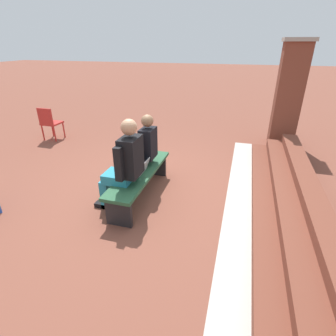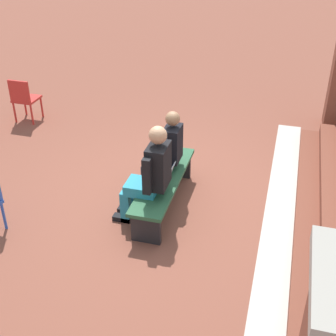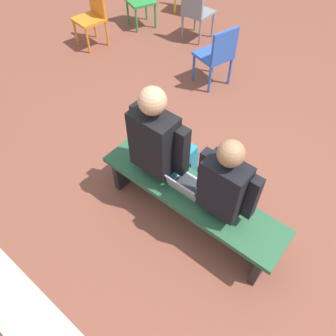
{
  "view_description": "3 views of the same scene",
  "coord_description": "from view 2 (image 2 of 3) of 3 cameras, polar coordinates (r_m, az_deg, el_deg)",
  "views": [
    {
      "loc": [
        3.65,
        1.47,
        2.29
      ],
      "look_at": [
        0.32,
        0.5,
        0.62
      ],
      "focal_mm": 28.0,
      "sensor_mm": 36.0,
      "label": 1
    },
    {
      "loc": [
        5.31,
        1.47,
        3.78
      ],
      "look_at": [
        0.67,
        0.19,
        0.89
      ],
      "focal_mm": 50.0,
      "sensor_mm": 36.0,
      "label": 2
    },
    {
      "loc": [
        -0.72,
        1.47,
        2.78
      ],
      "look_at": [
        0.32,
        0.2,
        0.87
      ],
      "focal_mm": 35.0,
      "sensor_mm": 36.0,
      "label": 3
    }
  ],
  "objects": [
    {
      "name": "ground_plane",
      "position": [
        6.68,
        -0.06,
        -3.52
      ],
      "size": [
        60.0,
        60.0,
        0.0
      ],
      "primitive_type": "plane",
      "color": "brown"
    },
    {
      "name": "laptop",
      "position": [
        6.19,
        -0.52,
        -1.02
      ],
      "size": [
        0.32,
        0.29,
        0.21
      ],
      "color": "#9EA0A5",
      "rests_on": "bench"
    },
    {
      "name": "bench",
      "position": [
        6.3,
        -0.53,
        -1.95
      ],
      "size": [
        1.8,
        0.44,
        0.45
      ],
      "color": "#285638",
      "rests_on": "ground"
    },
    {
      "name": "concrete_strip",
      "position": [
        6.34,
        13.29,
        -6.6
      ],
      "size": [
        6.09,
        0.4,
        0.01
      ],
      "primitive_type": "cube",
      "color": "#B7B2A8",
      "rests_on": "ground"
    },
    {
      "name": "plastic_chair_far_left",
      "position": [
        9.08,
        -17.17,
        8.23
      ],
      "size": [
        0.43,
        0.43,
        0.84
      ],
      "color": "red",
      "rests_on": "ground"
    },
    {
      "name": "person_student",
      "position": [
        6.41,
        -0.32,
        2.14
      ],
      "size": [
        0.5,
        0.64,
        1.28
      ],
      "color": "#383842",
      "rests_on": "ground"
    },
    {
      "name": "person_adult",
      "position": [
        5.81,
        -2.23,
        -0.64
      ],
      "size": [
        0.57,
        0.72,
        1.39
      ],
      "color": "teal",
      "rests_on": "ground"
    }
  ]
}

